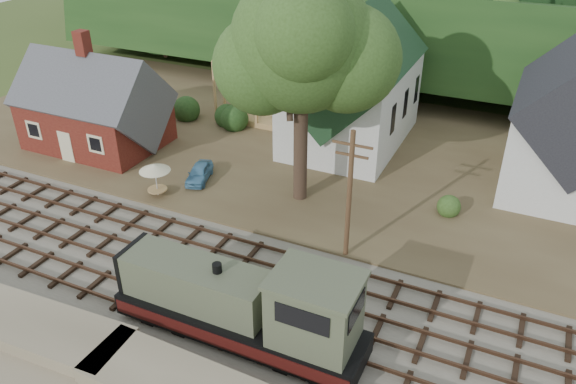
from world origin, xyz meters
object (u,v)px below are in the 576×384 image
at_px(car_green, 103,127).
at_px(patio_set, 155,169).
at_px(locomotive, 247,308).
at_px(car_blue, 199,173).

height_order(car_green, patio_set, patio_set).
bearing_deg(locomotive, car_blue, 130.83).
xyz_separation_m(locomotive, car_green, (-22.23, 15.64, -1.26)).
distance_m(car_blue, car_green, 12.23).
bearing_deg(patio_set, car_green, 147.89).
xyz_separation_m(locomotive, car_blue, (-10.51, 12.16, -1.25)).
bearing_deg(patio_set, car_blue, 64.12).
height_order(car_blue, car_green, car_blue).
bearing_deg(car_green, car_blue, -88.16).
height_order(car_blue, patio_set, patio_set).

